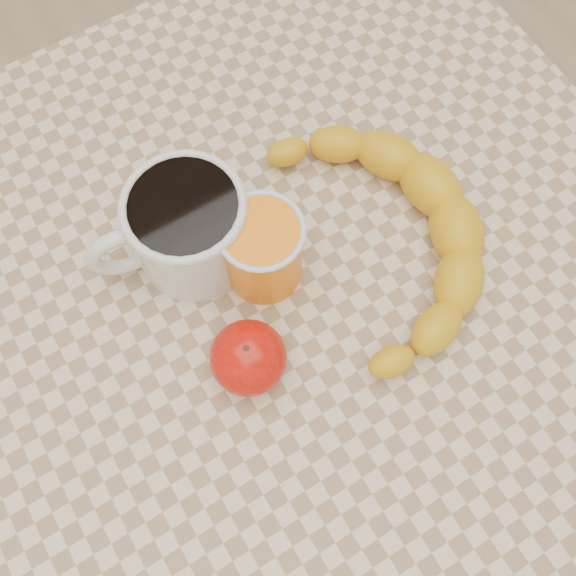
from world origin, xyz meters
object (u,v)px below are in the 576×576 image
table (288,322)px  orange_juice_glass (263,250)px  apple (248,358)px  coffee_mug (186,227)px  banana (386,237)px

table → orange_juice_glass: bearing=100.1°
apple → coffee_mug: bearing=85.3°
table → banana: banana is taller
table → coffee_mug: coffee_mug is taller
table → coffee_mug: 0.17m
banana → apple: bearing=-150.1°
orange_juice_glass → apple: (-0.06, -0.08, -0.02)m
table → orange_juice_glass: size_ratio=8.69×
coffee_mug → apple: coffee_mug is taller
coffee_mug → banana: size_ratio=0.44×
apple → banana: apple is taller
apple → banana: bearing=11.9°
orange_juice_glass → banana: 0.12m
coffee_mug → banana: 0.19m
apple → table: bearing=32.3°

